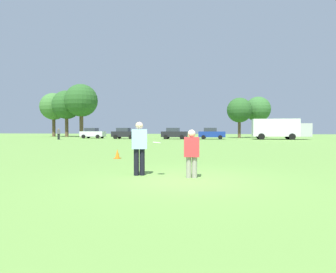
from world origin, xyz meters
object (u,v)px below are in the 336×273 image
object	(u,v)px
bystander_sideline_watcher	(59,133)
player_thrower	(139,145)
parked_car_near_left	(93,133)
parked_car_center	(174,133)
player_defender	(192,151)
frisbee	(157,142)
box_truck	(279,128)
parked_car_mid_left	(125,133)
traffic_cone	(117,154)
parked_car_mid_right	(212,133)

from	to	relation	value
bystander_sideline_watcher	player_thrower	bearing A→B (deg)	-54.73
parked_car_near_left	parked_car_center	xyz separation A→B (m)	(14.81, -1.22, 0.00)
player_defender	parked_car_near_left	xyz separation A→B (m)	(-21.71, 38.68, 0.10)
frisbee	box_truck	bearing A→B (deg)	74.58
box_truck	bystander_sideline_watcher	distance (m)	34.00
parked_car_near_left	box_truck	size ratio (longest dim) A/B	0.50
parked_car_mid_left	parked_car_center	xyz separation A→B (m)	(8.30, 0.49, 0.00)
bystander_sideline_watcher	frisbee	bearing A→B (deg)	-54.08
traffic_cone	box_truck	xyz separation A→B (m)	(13.91, 33.05, 1.52)
parked_car_near_left	parked_car_center	size ratio (longest dim) A/B	1.00
player_thrower	frisbee	distance (m)	0.64
parked_car_near_left	parked_car_center	distance (m)	14.86
player_thrower	player_defender	world-z (taller)	player_thrower
player_thrower	player_defender	size ratio (longest dim) A/B	1.17
parked_car_center	player_defender	bearing A→B (deg)	-79.55
player_defender	frisbee	bearing A→B (deg)	177.51
parked_car_center	box_truck	bearing A→B (deg)	3.23
traffic_cone	parked_car_mid_right	world-z (taller)	parked_car_mid_right
frisbee	parked_car_near_left	world-z (taller)	parked_car_near_left
parked_car_mid_right	bystander_sideline_watcher	world-z (taller)	parked_car_mid_right
player_thrower	box_truck	size ratio (longest dim) A/B	0.20
parked_car_center	box_truck	size ratio (longest dim) A/B	0.50
bystander_sideline_watcher	parked_car_mid_right	bearing A→B (deg)	15.53
player_defender	parked_car_center	size ratio (longest dim) A/B	0.35
parked_car_mid_left	box_truck	xyz separation A→B (m)	(24.66, 1.42, 0.83)
parked_car_mid_left	bystander_sideline_watcher	xyz separation A→B (m)	(-8.60, -5.60, 0.02)
parked_car_near_left	traffic_cone	bearing A→B (deg)	-62.63
frisbee	parked_car_center	bearing A→B (deg)	98.80
box_truck	parked_car_center	bearing A→B (deg)	-176.77
player_thrower	parked_car_mid_right	distance (m)	37.56
traffic_cone	box_truck	bearing A→B (deg)	67.18
traffic_cone	player_defender	bearing A→B (deg)	-50.16
traffic_cone	bystander_sideline_watcher	bearing A→B (deg)	126.62
parked_car_center	parked_car_mid_right	size ratio (longest dim) A/B	1.00
frisbee	parked_car_near_left	bearing A→B (deg)	118.07
player_defender	parked_car_center	xyz separation A→B (m)	(-6.91, 37.46, 0.10)
parked_car_mid_right	bystander_sideline_watcher	size ratio (longest dim) A/B	2.52
player_defender	parked_car_center	bearing A→B (deg)	100.45
parked_car_mid_left	parked_car_mid_right	distance (m)	14.32
player_defender	parked_car_mid_right	bearing A→B (deg)	91.37
player_thrower	box_truck	bearing A→B (deg)	73.67
parked_car_mid_right	box_truck	distance (m)	10.42
parked_car_near_left	parked_car_mid_right	bearing A→B (deg)	-2.61
player_defender	parked_car_mid_left	size ratio (longest dim) A/B	0.35
parked_car_mid_left	bystander_sideline_watcher	world-z (taller)	parked_car_mid_left
parked_car_center	bystander_sideline_watcher	bearing A→B (deg)	-160.17
parked_car_center	player_thrower	bearing A→B (deg)	-82.11
player_defender	box_truck	xyz separation A→B (m)	(9.46, 38.38, 0.92)
player_thrower	parked_car_mid_right	world-z (taller)	parked_car_mid_right
parked_car_mid_left	traffic_cone	bearing A→B (deg)	-71.23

